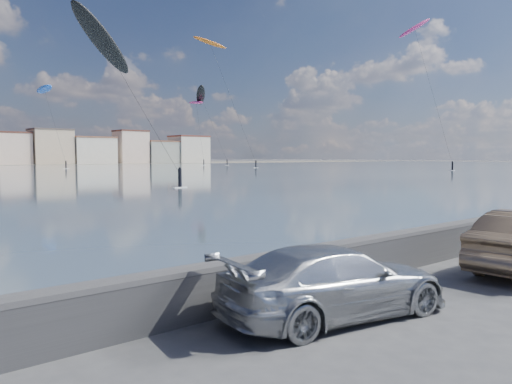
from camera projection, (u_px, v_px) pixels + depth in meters
ground at (366, 343)px, 8.13m from camera, size 700.00×700.00×0.00m
seawall at (259, 277)px, 10.15m from camera, size 400.00×0.36×1.08m
car_silver at (335, 281)px, 9.40m from camera, size 4.94×2.67×1.36m
kitesurfer_0 at (201, 96)px, 167.94m from camera, size 7.98×14.66×26.81m
kitesurfer_4 at (210, 44)px, 135.77m from camera, size 9.38×19.13×35.85m
kitesurfer_7 at (102, 40)px, 54.91m from camera, size 9.73×16.62×19.47m
kitesurfer_8 at (196, 104)px, 170.31m from camera, size 5.48×14.11×22.04m
kitesurfer_13 at (415, 31)px, 106.26m from camera, size 7.90×11.20×32.97m
kitesurfer_14 at (44, 90)px, 125.66m from camera, size 3.92×17.60×20.81m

